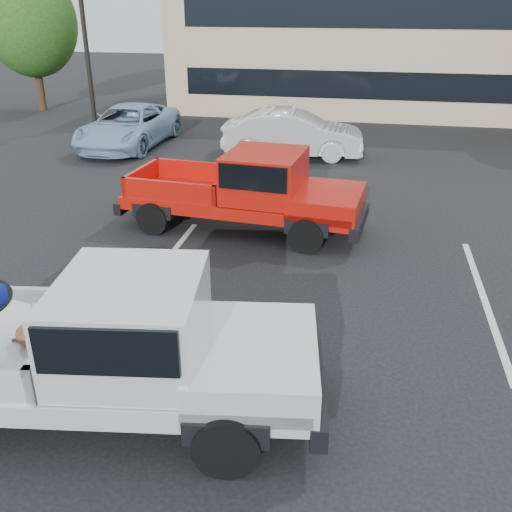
# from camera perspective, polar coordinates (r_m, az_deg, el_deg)

# --- Properties ---
(ground) EXTENTS (90.00, 90.00, 0.00)m
(ground) POSITION_cam_1_polar(r_m,az_deg,el_deg) (8.79, 4.33, -8.83)
(ground) COLOR black
(ground) RESTS_ON ground
(stripe_left) EXTENTS (0.12, 5.00, 0.01)m
(stripe_left) POSITION_cam_1_polar(r_m,az_deg,el_deg) (11.14, -9.83, -1.48)
(stripe_left) COLOR silver
(stripe_left) RESTS_ON ground
(stripe_right) EXTENTS (0.12, 5.00, 0.01)m
(stripe_right) POSITION_cam_1_polar(r_m,az_deg,el_deg) (10.72, 21.89, -4.12)
(stripe_right) COLOR silver
(stripe_right) RESTS_ON ground
(motel_building) EXTENTS (20.40, 8.40, 6.30)m
(motel_building) POSITION_cam_1_polar(r_m,az_deg,el_deg) (28.36, 14.55, 20.62)
(motel_building) COLOR tan
(motel_building) RESTS_ON ground
(motel_sign) EXTENTS (1.60, 0.22, 6.00)m
(motel_sign) POSITION_cam_1_polar(r_m,az_deg,el_deg) (23.87, -17.11, 23.22)
(motel_sign) COLOR black
(motel_sign) RESTS_ON ground
(tree_left) EXTENTS (3.96, 3.96, 6.02)m
(tree_left) POSITION_cam_1_polar(r_m,az_deg,el_deg) (28.46, -21.62, 20.84)
(tree_left) COLOR #332114
(tree_left) RESTS_ON ground
(tree_back) EXTENTS (4.68, 4.68, 7.11)m
(tree_back) POSITION_cam_1_polar(r_m,az_deg,el_deg) (31.74, 22.35, 22.21)
(tree_back) COLOR #332114
(tree_back) RESTS_ON ground
(silver_pickup) EXTENTS (5.91, 2.74, 2.06)m
(silver_pickup) POSITION_cam_1_polar(r_m,az_deg,el_deg) (7.11, -14.00, -8.37)
(silver_pickup) COLOR black
(silver_pickup) RESTS_ON ground
(red_pickup) EXTENTS (5.61, 2.43, 1.80)m
(red_pickup) POSITION_cam_1_polar(r_m,az_deg,el_deg) (12.59, 0.16, 6.80)
(red_pickup) COLOR black
(red_pickup) RESTS_ON ground
(silver_sedan) EXTENTS (4.59, 1.78, 1.49)m
(silver_sedan) POSITION_cam_1_polar(r_m,az_deg,el_deg) (18.96, 3.73, 12.12)
(silver_sedan) COLOR silver
(silver_sedan) RESTS_ON ground
(blue_suv) EXTENTS (2.45, 5.06, 1.39)m
(blue_suv) POSITION_cam_1_polar(r_m,az_deg,el_deg) (20.74, -12.63, 12.54)
(blue_suv) COLOR #89AECC
(blue_suv) RESTS_ON ground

